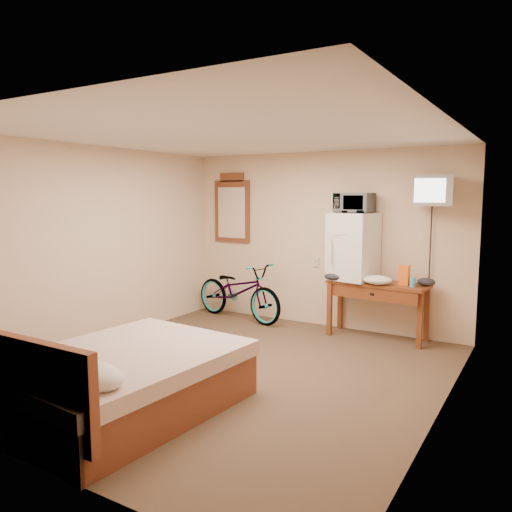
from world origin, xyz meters
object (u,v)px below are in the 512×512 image
at_px(blue_cup, 413,282).
at_px(crt_television, 433,191).
at_px(mini_fridge, 353,247).
at_px(wall_mirror, 232,209).
at_px(bicycle, 239,291).
at_px(bed, 118,380).
at_px(desk, 377,292).
at_px(microwave, 354,203).

relative_size(blue_cup, crt_television, 0.21).
xyz_separation_m(mini_fridge, wall_mirror, (-2.09, 0.21, 0.47)).
relative_size(mini_fridge, blue_cup, 7.31).
xyz_separation_m(bicycle, bed, (0.90, -3.33, -0.14)).
height_order(crt_television, wall_mirror, wall_mirror).
xyz_separation_m(desk, blue_cup, (0.47, -0.08, 0.19)).
height_order(bicycle, bed, bed).
bearing_deg(desk, crt_television, 1.86).
xyz_separation_m(crt_television, bicycle, (-2.77, -0.07, -1.50)).
bearing_deg(crt_television, bicycle, -178.48).
bearing_deg(microwave, blue_cup, -5.51).
distance_m(wall_mirror, bicycle, 1.32).
bearing_deg(bicycle, bed, -153.63).
bearing_deg(bicycle, wall_mirror, 56.21).
xyz_separation_m(microwave, blue_cup, (0.83, -0.14, -0.97)).
xyz_separation_m(desk, crt_television, (0.65, 0.02, 1.32)).
distance_m(microwave, wall_mirror, 2.10).
height_order(blue_cup, crt_television, crt_television).
relative_size(desk, blue_cup, 10.74).
xyz_separation_m(wall_mirror, bed, (1.23, -3.65, -1.38)).
relative_size(mini_fridge, crt_television, 1.50).
bearing_deg(bed, crt_television, 61.16).
bearing_deg(wall_mirror, microwave, -5.85).
height_order(desk, microwave, microwave).
bearing_deg(mini_fridge, desk, -9.03).
bearing_deg(blue_cup, crt_television, 30.32).
xyz_separation_m(desk, microwave, (-0.36, 0.06, 1.16)).
relative_size(mini_fridge, bicycle, 0.54).
bearing_deg(desk, microwave, 170.94).
xyz_separation_m(blue_cup, wall_mirror, (-2.92, 0.35, 0.86)).
distance_m(mini_fridge, crt_television, 1.25).
bearing_deg(bicycle, mini_fridge, -75.27).
bearing_deg(bed, blue_cup, 62.77).
relative_size(microwave, bed, 0.23).
height_order(microwave, bicycle, microwave).
distance_m(mini_fridge, bicycle, 1.93).
xyz_separation_m(mini_fridge, crt_television, (1.01, -0.04, 0.74)).
height_order(wall_mirror, bed, wall_mirror).
bearing_deg(wall_mirror, crt_television, -4.61).
height_order(mini_fridge, microwave, microwave).
distance_m(wall_mirror, bed, 4.09).
relative_size(wall_mirror, bed, 0.52).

